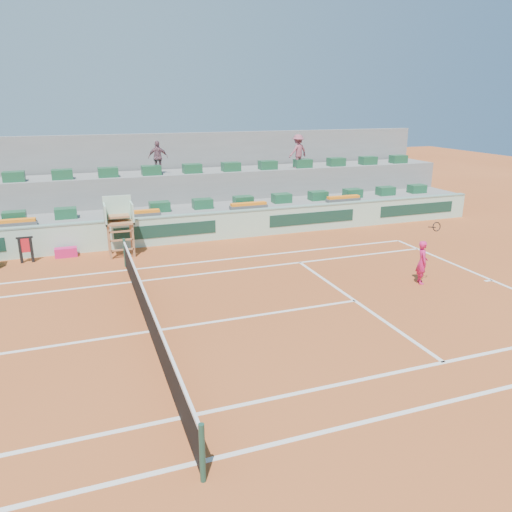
% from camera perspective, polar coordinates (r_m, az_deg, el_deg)
% --- Properties ---
extents(ground, '(90.00, 90.00, 0.00)m').
position_cam_1_polar(ground, '(14.04, -12.07, -8.45)').
color(ground, '#A0481F').
rests_on(ground, ground).
extents(seating_tier_lower, '(36.00, 4.00, 1.20)m').
position_cam_1_polar(seating_tier_lower, '(23.96, -15.93, 3.61)').
color(seating_tier_lower, gray).
rests_on(seating_tier_lower, ground).
extents(seating_tier_upper, '(36.00, 2.40, 2.60)m').
position_cam_1_polar(seating_tier_upper, '(25.38, -16.36, 5.94)').
color(seating_tier_upper, gray).
rests_on(seating_tier_upper, ground).
extents(stadium_back_wall, '(36.00, 0.40, 4.40)m').
position_cam_1_polar(stadium_back_wall, '(26.81, -16.79, 8.44)').
color(stadium_back_wall, gray).
rests_on(stadium_back_wall, ground).
extents(player_bag, '(0.85, 0.38, 0.38)m').
position_cam_1_polar(player_bag, '(21.42, -20.89, 0.39)').
color(player_bag, '#D61B64').
rests_on(player_bag, ground).
extents(spectator_mid, '(0.99, 0.55, 1.59)m').
position_cam_1_polar(spectator_mid, '(24.95, -11.13, 11.00)').
color(spectator_mid, '#7B525E').
rests_on(spectator_mid, seating_tier_upper).
extents(spectator_right, '(1.27, 0.96, 1.73)m').
position_cam_1_polar(spectator_right, '(26.83, 4.82, 11.84)').
color(spectator_right, '#944A59').
rests_on(spectator_right, seating_tier_upper).
extents(court_lines, '(23.89, 11.09, 0.01)m').
position_cam_1_polar(court_lines, '(14.04, -12.07, -8.44)').
color(court_lines, silver).
rests_on(court_lines, ground).
extents(tennis_net, '(0.10, 11.97, 1.10)m').
position_cam_1_polar(tennis_net, '(13.82, -12.21, -6.49)').
color(tennis_net, black).
rests_on(tennis_net, ground).
extents(advertising_hoarding, '(36.00, 0.34, 1.26)m').
position_cam_1_polar(advertising_hoarding, '(21.82, -15.40, 2.43)').
color(advertising_hoarding, '#A9D4BA').
rests_on(advertising_hoarding, ground).
extents(umpire_chair, '(1.10, 0.90, 2.40)m').
position_cam_1_polar(umpire_chair, '(20.64, -15.41, 4.20)').
color(umpire_chair, '#99613A').
rests_on(umpire_chair, ground).
extents(seat_row_lower, '(32.90, 0.60, 0.44)m').
position_cam_1_polar(seat_row_lower, '(22.91, -15.91, 5.11)').
color(seat_row_lower, '#1B5231').
rests_on(seat_row_lower, seating_tier_lower).
extents(seat_row_upper, '(32.90, 0.60, 0.44)m').
position_cam_1_polar(seat_row_upper, '(24.55, -16.56, 9.16)').
color(seat_row_upper, '#1B5231').
rests_on(seat_row_upper, seating_tier_upper).
extents(flower_planters, '(26.80, 0.36, 0.28)m').
position_cam_1_polar(flower_planters, '(22.09, -19.60, 4.10)').
color(flower_planters, '#4F4F4F').
rests_on(flower_planters, seating_tier_lower).
extents(towel_rack, '(0.60, 0.10, 1.03)m').
position_cam_1_polar(towel_rack, '(21.15, -24.83, 0.88)').
color(towel_rack, black).
rests_on(towel_rack, ground).
extents(tennis_player, '(0.54, 0.88, 2.28)m').
position_cam_1_polar(tennis_player, '(17.90, 18.47, -0.64)').
color(tennis_player, '#D61B64').
rests_on(tennis_player, ground).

